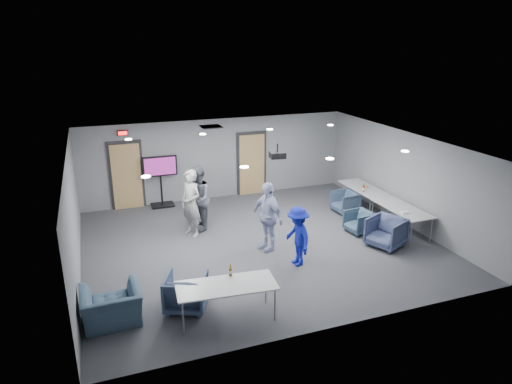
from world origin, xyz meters
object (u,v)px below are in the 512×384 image
object	(u,v)px
person_b	(197,199)
table_right_b	(401,209)
chair_right_c	(386,232)
projector	(277,155)
table_front_left	(226,287)
bottle_front	(230,272)
chair_front_b	(112,306)
person_d	(298,236)
chair_right_a	(345,202)
chair_front_a	(186,292)
chair_right_b	(359,222)
table_right_a	(364,189)
bottle_right	(363,188)
person_a	(191,203)
tv_stand	(161,178)
person_c	(267,216)

from	to	relation	value
person_b	table_right_b	distance (m)	5.71
chair_right_c	projector	world-z (taller)	projector
table_front_left	bottle_front	xyz separation A→B (m)	(0.18, 0.31, 0.14)
person_b	chair_front_b	world-z (taller)	person_b
person_d	chair_front_b	bearing A→B (deg)	-80.07
chair_right_a	chair_front_a	world-z (taller)	chair_front_a
chair_right_b	chair_front_a	distance (m)	5.76
chair_right_a	table_right_a	xyz separation A→B (m)	(0.65, 0.00, 0.35)
chair_right_c	bottle_right	bearing A→B (deg)	138.32
bottle_front	bottle_right	world-z (taller)	bottle_right
table_right_a	table_right_b	size ratio (longest dim) A/B	0.98
chair_front_a	table_right_b	distance (m)	6.69
person_a	bottle_front	bearing A→B (deg)	-29.29
table_right_b	bottle_front	bearing A→B (deg)	109.94
tv_stand	bottle_right	bearing A→B (deg)	-26.34
table_front_left	bottle_right	size ratio (longest dim) A/B	7.19
chair_front_b	table_right_a	bearing A→B (deg)	-156.63
person_c	chair_right_a	world-z (taller)	person_c
person_b	person_d	xyz separation A→B (m)	(1.75, -2.87, -0.20)
chair_front_b	bottle_front	size ratio (longest dim) A/B	4.32
person_d	projector	distance (m)	2.16
chair_front_b	person_c	bearing A→B (deg)	-154.61
person_b	bottle_right	distance (m)	5.10
chair_right_b	tv_stand	world-z (taller)	tv_stand
bottle_front	bottle_right	xyz separation A→B (m)	(5.37, 3.60, 0.01)
table_front_left	projector	bearing A→B (deg)	57.67
chair_front_a	bottle_right	size ratio (longest dim) A/B	2.98
table_right_b	chair_right_a	bearing A→B (deg)	18.91
chair_front_b	person_b	bearing A→B (deg)	-125.43
chair_front_b	table_right_a	xyz separation A→B (m)	(7.90, 3.64, 0.33)
bottle_front	chair_right_b	bearing A→B (deg)	28.11
bottle_right	chair_front_a	bearing A→B (deg)	-152.01
person_d	table_front_left	bearing A→B (deg)	-57.54
person_d	bottle_right	xyz separation A→B (m)	(3.31, 2.34, 0.10)
person_c	projector	size ratio (longest dim) A/B	4.31
table_right_b	tv_stand	distance (m)	7.42
chair_right_c	bottle_front	world-z (taller)	bottle_front
person_b	table_front_left	distance (m)	4.47
person_c	table_right_a	xyz separation A→B (m)	(3.91, 1.63, -0.22)
chair_right_b	table_right_b	xyz separation A→B (m)	(1.10, -0.37, 0.38)
chair_right_c	tv_stand	distance (m)	7.15
table_right_a	chair_front_b	bearing A→B (deg)	114.76
chair_front_a	projector	distance (m)	4.27
person_c	chair_right_b	size ratio (longest dim) A/B	2.65
chair_right_a	table_right_a	bearing A→B (deg)	85.45
person_c	projector	distance (m)	1.58
table_right_a	person_a	bearing A→B (deg)	90.93
person_d	chair_right_a	distance (m)	3.97
chair_right_a	table_right_a	distance (m)	0.74
person_b	person_c	bearing A→B (deg)	44.07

